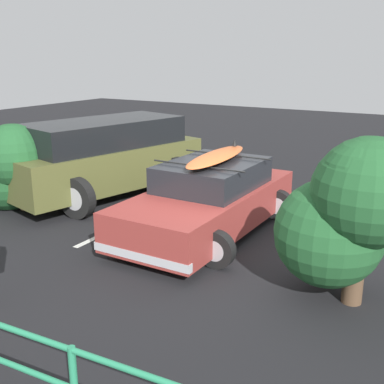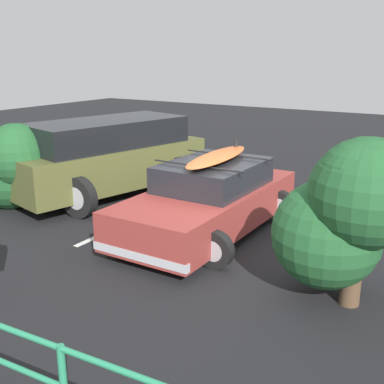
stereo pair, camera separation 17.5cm
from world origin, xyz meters
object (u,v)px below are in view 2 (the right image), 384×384
at_px(sedan_car, 210,199).
at_px(suv_car, 109,156).
at_px(bush_near_left, 357,204).
at_px(bush_near_right, 26,161).

xyz_separation_m(sedan_car, suv_car, (3.30, -0.90, 0.32)).
height_order(bush_near_left, bush_near_right, bush_near_left).
relative_size(sedan_car, bush_near_right, 1.89).
relative_size(sedan_car, suv_car, 0.87).
xyz_separation_m(sedan_car, bush_near_left, (-3.03, 1.41, 0.79)).
bearing_deg(sedan_car, suv_car, -15.18).
distance_m(sedan_car, bush_near_right, 4.45).
height_order(suv_car, bush_near_left, bush_near_left).
height_order(sedan_car, suv_car, suv_car).
bearing_deg(bush_near_left, bush_near_right, -5.65).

